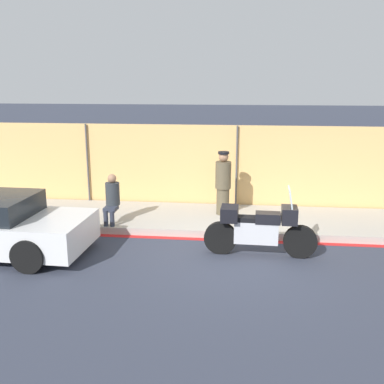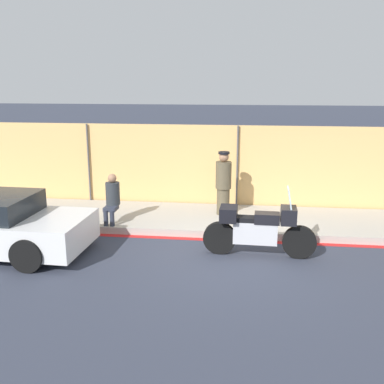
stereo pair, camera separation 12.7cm
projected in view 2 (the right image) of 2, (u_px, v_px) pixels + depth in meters
The scene contains 7 objects.
ground_plane at pixel (231, 258), 9.47m from camera, with size 120.00×120.00×0.00m, color #333847.
sidewalk at pixel (235, 220), 11.71m from camera, with size 32.11×2.43×0.18m.
curb_paint_stripe at pixel (233, 241), 10.47m from camera, with size 32.11×0.18×0.01m.
storefront_fence at pixel (237, 168), 12.69m from camera, with size 30.51×0.17×2.43m.
motorcycle at pixel (258, 228), 9.44m from camera, with size 2.38×0.54×1.52m.
officer_standing at pixel (223, 183), 11.74m from camera, with size 0.41×0.41×1.68m.
person_seated_on_curb at pixel (112, 196), 11.14m from camera, with size 0.35×0.62×1.22m.
Camera 2 is at (0.27, -8.89, 3.65)m, focal length 42.00 mm.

